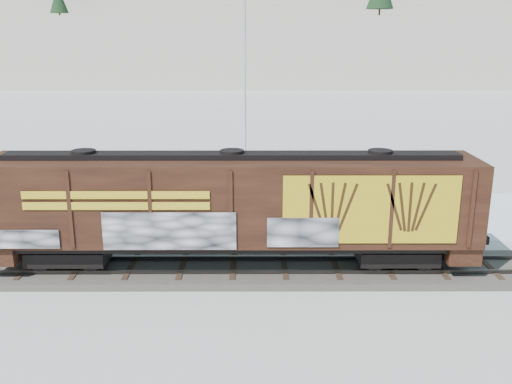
{
  "coord_description": "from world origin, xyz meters",
  "views": [
    {
      "loc": [
        -1.16,
        -20.7,
        9.02
      ],
      "look_at": [
        -1.11,
        3.0,
        2.47
      ],
      "focal_mm": 40.0,
      "sensor_mm": 36.0,
      "label": 1
    }
  ],
  "objects_px": {
    "car_silver": "(194,207)",
    "flagpole": "(247,111)",
    "hopper_railcar": "(233,203)",
    "car_dark": "(354,209)",
    "car_white": "(390,202)"
  },
  "relations": [
    {
      "from": "car_silver",
      "to": "flagpole",
      "type": "bearing_deg",
      "value": -1.21
    },
    {
      "from": "hopper_railcar",
      "to": "car_dark",
      "type": "height_order",
      "value": "hopper_railcar"
    },
    {
      "from": "flagpole",
      "to": "car_white",
      "type": "bearing_deg",
      "value": -32.69
    },
    {
      "from": "car_silver",
      "to": "car_dark",
      "type": "distance_m",
      "value": 7.93
    },
    {
      "from": "flagpole",
      "to": "car_silver",
      "type": "bearing_deg",
      "value": -113.79
    },
    {
      "from": "flagpole",
      "to": "car_white",
      "type": "distance_m",
      "value": 9.75
    },
    {
      "from": "car_silver",
      "to": "car_dark",
      "type": "bearing_deg",
      "value": -70.29
    },
    {
      "from": "flagpole",
      "to": "car_white",
      "type": "height_order",
      "value": "flagpole"
    },
    {
      "from": "hopper_railcar",
      "to": "car_dark",
      "type": "bearing_deg",
      "value": 46.73
    },
    {
      "from": "car_white",
      "to": "car_dark",
      "type": "relative_size",
      "value": 0.82
    },
    {
      "from": "hopper_railcar",
      "to": "car_white",
      "type": "height_order",
      "value": "hopper_railcar"
    },
    {
      "from": "hopper_railcar",
      "to": "car_white",
      "type": "distance_m",
      "value": 11.13
    },
    {
      "from": "car_white",
      "to": "car_silver",
      "type": "bearing_deg",
      "value": 97.78
    },
    {
      "from": "flagpole",
      "to": "car_white",
      "type": "relative_size",
      "value": 3.14
    },
    {
      "from": "car_silver",
      "to": "car_white",
      "type": "xyz_separation_m",
      "value": [
        10.05,
        1.08,
        -0.06
      ]
    }
  ]
}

